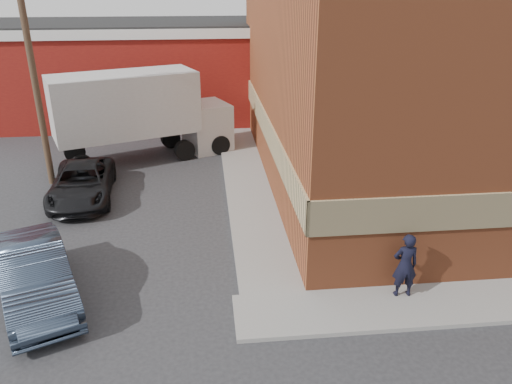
{
  "coord_description": "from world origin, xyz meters",
  "views": [
    {
      "loc": [
        -1.03,
        -11.14,
        7.92
      ],
      "look_at": [
        0.51,
        3.49,
        1.59
      ],
      "focal_mm": 35.0,
      "sensor_mm": 36.0,
      "label": 1
    }
  ],
  "objects_px": {
    "sedan": "(35,275)",
    "suv_a": "(82,183)",
    "warehouse": "(120,70)",
    "brick_building": "(434,63)",
    "box_truck": "(143,110)",
    "man": "(405,265)",
    "utility_pole": "(33,68)"
  },
  "relations": [
    {
      "from": "warehouse",
      "to": "man",
      "type": "xyz_separation_m",
      "value": [
        10.01,
        -20.44,
        -1.78
      ]
    },
    {
      "from": "sedan",
      "to": "suv_a",
      "type": "relative_size",
      "value": 0.99
    },
    {
      "from": "warehouse",
      "to": "utility_pole",
      "type": "relative_size",
      "value": 1.81
    },
    {
      "from": "warehouse",
      "to": "suv_a",
      "type": "bearing_deg",
      "value": -89.26
    },
    {
      "from": "man",
      "to": "utility_pole",
      "type": "bearing_deg",
      "value": -38.16
    },
    {
      "from": "brick_building",
      "to": "man",
      "type": "xyz_separation_m",
      "value": [
        -4.49,
        -9.43,
        -3.65
      ]
    },
    {
      "from": "warehouse",
      "to": "sedan",
      "type": "relative_size",
      "value": 3.43
    },
    {
      "from": "utility_pole",
      "to": "sedan",
      "type": "height_order",
      "value": "utility_pole"
    },
    {
      "from": "utility_pole",
      "to": "suv_a",
      "type": "bearing_deg",
      "value": -47.3
    },
    {
      "from": "warehouse",
      "to": "brick_building",
      "type": "bearing_deg",
      "value": -37.2
    },
    {
      "from": "warehouse",
      "to": "suv_a",
      "type": "height_order",
      "value": "warehouse"
    },
    {
      "from": "man",
      "to": "sedan",
      "type": "bearing_deg",
      "value": -4.37
    },
    {
      "from": "brick_building",
      "to": "suv_a",
      "type": "height_order",
      "value": "brick_building"
    },
    {
      "from": "warehouse",
      "to": "suv_a",
      "type": "relative_size",
      "value": 3.39
    },
    {
      "from": "box_truck",
      "to": "man",
      "type": "bearing_deg",
      "value": -78.36
    },
    {
      "from": "man",
      "to": "sedan",
      "type": "xyz_separation_m",
      "value": [
        -9.64,
        0.94,
        -0.24
      ]
    },
    {
      "from": "sedan",
      "to": "suv_a",
      "type": "height_order",
      "value": "sedan"
    },
    {
      "from": "brick_building",
      "to": "box_truck",
      "type": "relative_size",
      "value": 2.13
    },
    {
      "from": "brick_building",
      "to": "utility_pole",
      "type": "bearing_deg",
      "value": 179.98
    },
    {
      "from": "warehouse",
      "to": "man",
      "type": "height_order",
      "value": "warehouse"
    },
    {
      "from": "suv_a",
      "to": "box_truck",
      "type": "relative_size",
      "value": 0.56
    },
    {
      "from": "brick_building",
      "to": "man",
      "type": "distance_m",
      "value": 11.07
    },
    {
      "from": "sedan",
      "to": "warehouse",
      "type": "bearing_deg",
      "value": 67.86
    },
    {
      "from": "brick_building",
      "to": "utility_pole",
      "type": "distance_m",
      "value": 16.0
    },
    {
      "from": "brick_building",
      "to": "box_truck",
      "type": "distance_m",
      "value": 12.86
    },
    {
      "from": "man",
      "to": "suv_a",
      "type": "bearing_deg",
      "value": -36.6
    },
    {
      "from": "man",
      "to": "box_truck",
      "type": "height_order",
      "value": "box_truck"
    },
    {
      "from": "warehouse",
      "to": "utility_pole",
      "type": "distance_m",
      "value": 11.27
    },
    {
      "from": "brick_building",
      "to": "suv_a",
      "type": "xyz_separation_m",
      "value": [
        -14.33,
        -1.8,
        -4.02
      ]
    },
    {
      "from": "brick_building",
      "to": "suv_a",
      "type": "relative_size",
      "value": 3.8
    },
    {
      "from": "man",
      "to": "suv_a",
      "type": "height_order",
      "value": "man"
    },
    {
      "from": "sedan",
      "to": "box_truck",
      "type": "xyz_separation_m",
      "value": [
        1.79,
        11.28,
        1.56
      ]
    }
  ]
}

